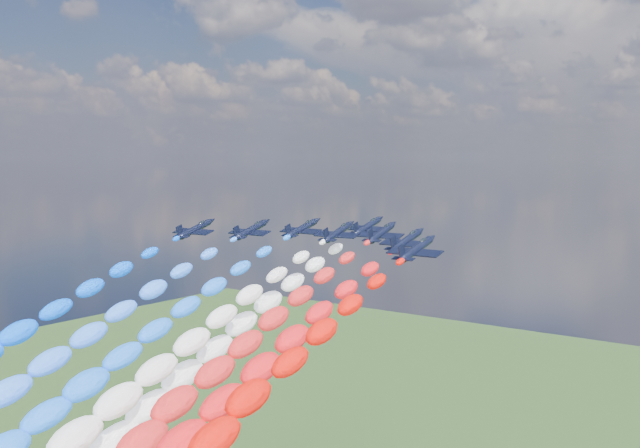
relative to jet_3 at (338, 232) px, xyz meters
The scene contains 14 objects.
jet_0 31.09m from the jet_3, 155.89° to the right, with size 9.60×12.87×2.84m, color black, non-canonical shape.
jet_1 18.95m from the jet_3, 158.93° to the right, with size 9.60×12.87×2.84m, color black, non-canonical shape.
trail_1 65.27m from the jet_3, 106.63° to the right, with size 5.98×100.28×45.00m, color #2D6EF3, non-canonical shape.
jet_2 11.17m from the jet_3, 168.88° to the left, with size 9.60×12.87×2.84m, color black, non-canonical shape.
trail_2 55.55m from the jet_3, 102.31° to the right, with size 5.98×100.28×45.00m, color blue, non-canonical shape.
jet_3 is the anchor object (origin of this frame).
trail_3 56.45m from the jet_3, 90.00° to the right, with size 5.98×100.28×45.00m, color silver, non-canonical shape.
jet_4 14.96m from the jet_3, 98.81° to the left, with size 9.60×12.87×2.84m, color black, non-canonical shape.
trail_4 43.14m from the jet_3, 93.49° to the right, with size 5.98×100.28×45.00m, color white, non-canonical shape.
jet_5 8.87m from the jet_3, 28.90° to the left, with size 9.60×12.87×2.84m, color black, non-canonical shape.
trail_5 53.06m from the jet_3, 80.83° to the right, with size 5.98×100.28×45.00m, color red, non-canonical shape.
jet_6 19.62m from the jet_3, 15.17° to the right, with size 9.60×12.87×2.84m, color black, non-canonical shape.
trail_6 64.10m from the jet_3, 71.78° to the right, with size 5.98×100.28×45.00m, color red, non-canonical shape.
jet_7 30.82m from the jet_3, 30.06° to the right, with size 9.60×12.87×2.84m, color black, non-canonical shape.
Camera 1 is at (88.19, -116.10, 124.34)m, focal length 42.09 mm.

